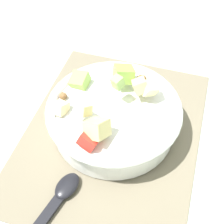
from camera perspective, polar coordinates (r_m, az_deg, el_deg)
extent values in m
plane|color=silver|center=(0.66, -0.04, -4.07)|extent=(2.40, 2.40, 0.00)
cube|color=#756B56|center=(0.66, -0.04, -3.92)|extent=(0.46, 0.35, 0.01)
cylinder|color=white|center=(0.65, 0.00, -1.04)|extent=(0.25, 0.25, 0.06)
torus|color=white|center=(0.62, 0.00, 0.72)|extent=(0.27, 0.27, 0.02)
cube|color=beige|center=(0.62, -9.14, 0.73)|extent=(0.04, 0.03, 0.03)
cube|color=beige|center=(0.62, 6.68, 4.26)|extent=(0.04, 0.04, 0.04)
sphere|color=brown|center=(0.64, -8.67, 2.81)|extent=(0.02, 0.02, 0.02)
cube|color=beige|center=(0.58, -5.03, 0.41)|extent=(0.04, 0.03, 0.03)
sphere|color=brown|center=(0.64, 5.24, 5.63)|extent=(0.04, 0.04, 0.04)
cube|color=#8CB74C|center=(0.64, 2.01, 6.80)|extent=(0.06, 0.05, 0.04)
cube|color=#E5D684|center=(0.62, 5.00, 4.68)|extent=(0.04, 0.04, 0.04)
cube|color=red|center=(0.56, -4.08, -4.94)|extent=(0.04, 0.04, 0.04)
cube|color=#E5D684|center=(0.56, -2.70, -2.95)|extent=(0.05, 0.05, 0.05)
cube|color=#9EC656|center=(0.66, -5.75, 5.56)|extent=(0.04, 0.04, 0.04)
cube|color=#A3CC6B|center=(0.60, 1.18, 5.24)|extent=(0.03, 0.03, 0.03)
ellipsoid|color=black|center=(0.59, -7.96, -12.86)|extent=(0.06, 0.05, 0.01)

